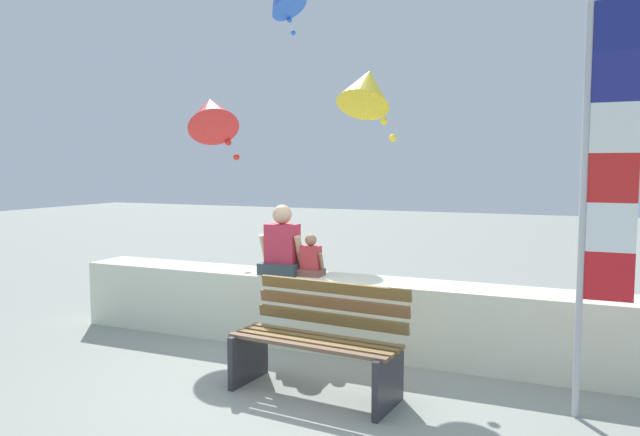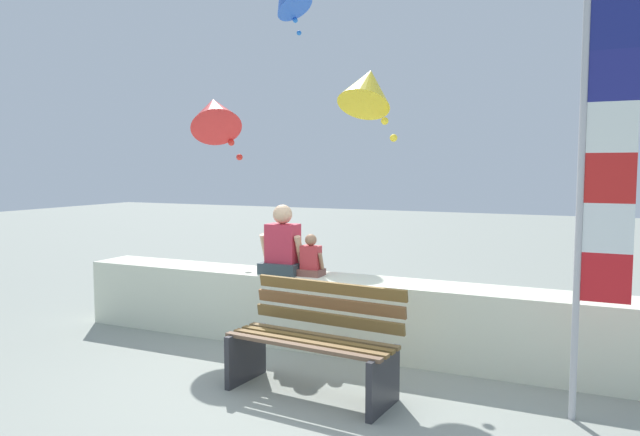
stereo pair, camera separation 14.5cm
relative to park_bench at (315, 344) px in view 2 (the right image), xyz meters
name	(u,v)px [view 2 (the right image)]	position (x,y,z in m)	size (l,w,h in m)	color
ground_plane	(290,387)	(-0.23, 0.00, -0.40)	(40.00, 40.00, 0.00)	gray
seawall_ledge	(343,313)	(-0.23, 1.18, -0.04)	(6.18, 0.57, 0.73)	silver
park_bench	(315,344)	(0.00, 0.00, 0.00)	(1.46, 0.73, 0.88)	brown
person_adult	(283,247)	(-0.91, 1.16, 0.61)	(0.48, 0.35, 0.73)	#2F3E45
person_child	(311,259)	(-0.59, 1.16, 0.50)	(0.28, 0.21, 0.43)	brown
flag_banner	(598,178)	(2.06, 0.31, 1.37)	(0.38, 0.05, 3.01)	#B7B7BC
kite_green	(639,0)	(2.40, 2.77, 3.17)	(0.62, 0.59, 0.86)	green
kite_yellow	(367,88)	(-0.19, 1.72, 2.29)	(0.63, 0.72, 0.91)	yellow
kite_red	(215,113)	(-2.24, 1.89, 2.11)	(0.99, 1.01, 0.97)	red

